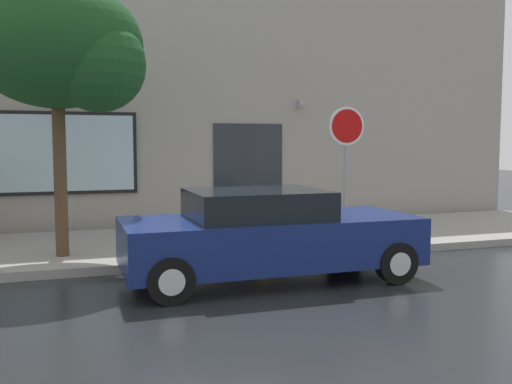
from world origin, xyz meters
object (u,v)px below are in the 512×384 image
at_px(fire_hydrant, 264,229).
at_px(street_tree, 65,49).
at_px(parked_car, 268,235).
at_px(stop_sign, 346,147).

xyz_separation_m(fire_hydrant, street_tree, (-3.49, 0.30, 3.21)).
xyz_separation_m(parked_car, street_tree, (-2.90, 2.13, 3.01)).
bearing_deg(stop_sign, street_tree, 177.66).
xyz_separation_m(parked_car, stop_sign, (2.33, 1.92, 1.34)).
height_order(street_tree, stop_sign, street_tree).
bearing_deg(street_tree, stop_sign, -2.34).
relative_size(fire_hydrant, street_tree, 0.15).
height_order(parked_car, street_tree, street_tree).
bearing_deg(fire_hydrant, parked_car, -107.79).
distance_m(parked_car, street_tree, 4.69).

